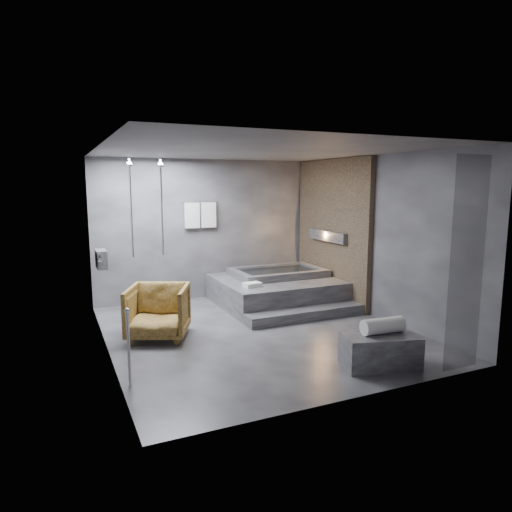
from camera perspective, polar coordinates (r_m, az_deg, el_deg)
name	(u,v)px	position (r m, az deg, el deg)	size (l,w,h in m)	color
room	(273,220)	(7.35, 2.19, 4.46)	(5.00, 5.04, 2.82)	#2B2B2E
tub_deck	(276,291)	(8.94, 2.46, -4.36)	(2.20, 2.00, 0.50)	#303032
tub_step	(306,314)	(7.97, 6.29, -7.24)	(2.20, 0.36, 0.18)	#303032
concrete_bench	(380,351)	(6.13, 15.23, -11.34)	(0.94, 0.52, 0.42)	#323235
driftwood_chair	(158,312)	(7.08, -12.15, -6.83)	(0.86, 0.89, 0.81)	#4B3412
rolled_towel	(383,326)	(6.09, 15.58, -8.40)	(0.20, 0.20, 0.57)	white
deck_towel	(252,285)	(8.12, -0.46, -3.61)	(0.30, 0.22, 0.08)	silver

